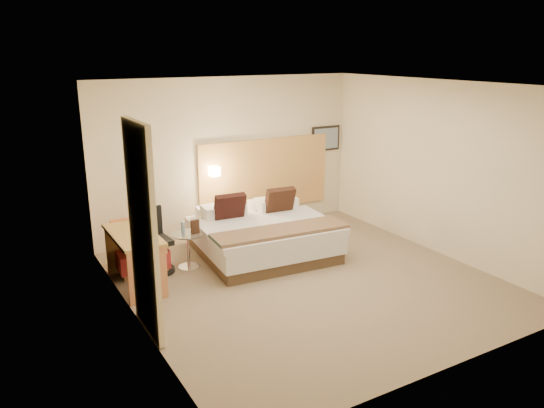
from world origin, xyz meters
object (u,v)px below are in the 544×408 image
bed (262,234)px  desk (136,244)px  side_table (188,249)px  desk_chair (154,247)px  lounge_chair (140,251)px

bed → desk: (-2.05, -0.18, 0.28)m
bed → side_table: 1.22m
side_table → desk: bearing=-164.7°
bed → side_table: bed is taller
bed → desk: bearing=-174.9°
desk_chair → lounge_chair: bearing=135.0°
bed → desk_chair: 1.71m
desk_chair → desk: bearing=-135.6°
bed → desk_chair: (-1.70, 0.16, 0.07)m
lounge_chair → desk: (-0.19, -0.50, 0.30)m
desk → bed: bearing=5.1°
bed → desk_chair: bearing=174.7°
bed → side_table: (-1.22, 0.04, -0.02)m
side_table → desk_chair: 0.50m
bed → desk_chair: size_ratio=2.29×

